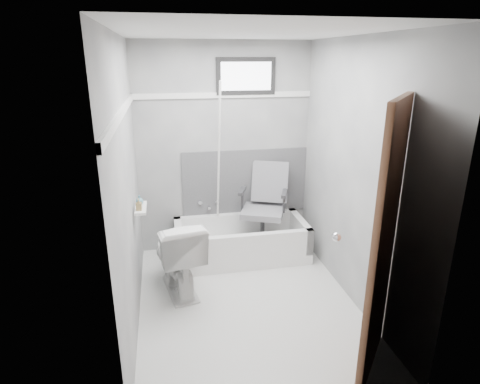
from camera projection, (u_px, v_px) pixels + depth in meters
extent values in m
plane|color=white|center=(247.00, 303.00, 3.81)|extent=(2.60, 2.60, 0.00)
plane|color=silver|center=(249.00, 32.00, 3.04)|extent=(2.60, 2.60, 0.00)
cube|color=slate|center=(224.00, 150.00, 4.63)|extent=(2.00, 0.02, 2.40)
cube|color=slate|center=(298.00, 251.00, 2.22)|extent=(2.00, 0.02, 2.40)
cube|color=slate|center=(127.00, 190.00, 3.24)|extent=(0.02, 2.60, 2.40)
cube|color=slate|center=(356.00, 176.00, 3.61)|extent=(0.02, 2.60, 2.40)
imported|color=white|center=(178.00, 255.00, 3.92)|extent=(0.57, 0.85, 0.76)
cube|color=#4C4C4F|center=(245.00, 182.00, 4.80)|extent=(1.50, 0.02, 0.78)
cube|color=white|center=(224.00, 95.00, 4.42)|extent=(2.00, 0.02, 0.06)
cube|color=white|center=(122.00, 113.00, 3.05)|extent=(0.02, 2.60, 0.06)
cylinder|color=white|center=(219.00, 168.00, 4.44)|extent=(0.02, 0.48, 1.90)
cube|color=white|center=(141.00, 208.00, 3.69)|extent=(0.10, 0.32, 0.02)
imported|color=olive|center=(139.00, 204.00, 3.59)|extent=(0.05, 0.05, 0.11)
imported|color=teal|center=(139.00, 200.00, 3.72)|extent=(0.10, 0.10, 0.09)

